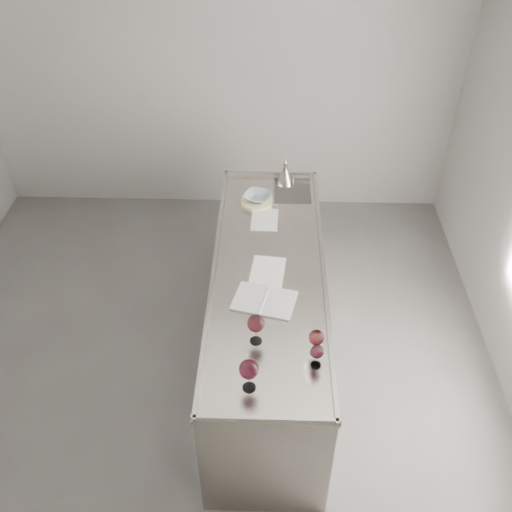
{
  "coord_description": "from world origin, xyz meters",
  "views": [
    {
      "loc": [
        0.5,
        -2.59,
        3.46
      ],
      "look_at": [
        0.41,
        0.34,
        1.02
      ],
      "focal_mm": 40.0,
      "sensor_mm": 36.0,
      "label": 1
    }
  ],
  "objects_px": {
    "ceramic_bowl": "(257,197)",
    "wine_glass_small": "(317,352)",
    "wine_glass_middle": "(256,324)",
    "notebook": "(264,300)",
    "wine_glass_left": "(249,370)",
    "counter": "(268,318)",
    "wine_glass_right": "(316,338)",
    "wine_funnel": "(285,176)"
  },
  "relations": [
    {
      "from": "wine_glass_middle",
      "to": "wine_funnel",
      "type": "distance_m",
      "value": 1.74
    },
    {
      "from": "ceramic_bowl",
      "to": "wine_glass_small",
      "type": "bearing_deg",
      "value": -76.99
    },
    {
      "from": "wine_glass_right",
      "to": "wine_funnel",
      "type": "xyz_separation_m",
      "value": [
        -0.16,
        1.81,
        -0.05
      ]
    },
    {
      "from": "wine_funnel",
      "to": "wine_glass_right",
      "type": "bearing_deg",
      "value": -85.06
    },
    {
      "from": "wine_funnel",
      "to": "ceramic_bowl",
      "type": "bearing_deg",
      "value": -127.51
    },
    {
      "from": "wine_glass_right",
      "to": "ceramic_bowl",
      "type": "xyz_separation_m",
      "value": [
        -0.37,
        1.52,
        -0.08
      ]
    },
    {
      "from": "wine_glass_small",
      "to": "wine_funnel",
      "type": "distance_m",
      "value": 1.9
    },
    {
      "from": "counter",
      "to": "ceramic_bowl",
      "type": "relative_size",
      "value": 11.87
    },
    {
      "from": "wine_glass_left",
      "to": "wine_glass_small",
      "type": "distance_m",
      "value": 0.41
    },
    {
      "from": "wine_glass_left",
      "to": "wine_glass_right",
      "type": "bearing_deg",
      "value": 34.75
    },
    {
      "from": "wine_glass_right",
      "to": "wine_glass_middle",
      "type": "bearing_deg",
      "value": 166.71
    },
    {
      "from": "counter",
      "to": "wine_glass_left",
      "type": "bearing_deg",
      "value": -95.43
    },
    {
      "from": "counter",
      "to": "notebook",
      "type": "height_order",
      "value": "counter"
    },
    {
      "from": "wine_glass_left",
      "to": "wine_glass_small",
      "type": "xyz_separation_m",
      "value": [
        0.37,
        0.17,
        -0.04
      ]
    },
    {
      "from": "wine_glass_middle",
      "to": "wine_glass_left",
      "type": "bearing_deg",
      "value": -94.59
    },
    {
      "from": "wine_glass_left",
      "to": "notebook",
      "type": "distance_m",
      "value": 0.69
    },
    {
      "from": "ceramic_bowl",
      "to": "wine_glass_left",
      "type": "bearing_deg",
      "value": -89.85
    },
    {
      "from": "counter",
      "to": "wine_funnel",
      "type": "xyz_separation_m",
      "value": [
        0.12,
        1.08,
        0.54
      ]
    },
    {
      "from": "wine_glass_middle",
      "to": "wine_glass_small",
      "type": "relative_size",
      "value": 1.31
    },
    {
      "from": "wine_glass_small",
      "to": "notebook",
      "type": "height_order",
      "value": "wine_glass_small"
    },
    {
      "from": "ceramic_bowl",
      "to": "wine_funnel",
      "type": "bearing_deg",
      "value": 52.49
    },
    {
      "from": "counter",
      "to": "wine_glass_small",
      "type": "distance_m",
      "value": 1.04
    },
    {
      "from": "counter",
      "to": "wine_glass_small",
      "type": "height_order",
      "value": "wine_glass_small"
    },
    {
      "from": "wine_glass_right",
      "to": "wine_glass_small",
      "type": "xyz_separation_m",
      "value": [
        -0.0,
        -0.09,
        -0.02
      ]
    },
    {
      "from": "wine_glass_left",
      "to": "wine_glass_middle",
      "type": "relative_size",
      "value": 1.04
    },
    {
      "from": "wine_glass_right",
      "to": "wine_glass_left",
      "type": "bearing_deg",
      "value": -145.25
    },
    {
      "from": "counter",
      "to": "wine_glass_middle",
      "type": "xyz_separation_m",
      "value": [
        -0.07,
        -0.65,
        0.61
      ]
    },
    {
      "from": "wine_glass_right",
      "to": "ceramic_bowl",
      "type": "distance_m",
      "value": 1.57
    },
    {
      "from": "wine_funnel",
      "to": "wine_glass_middle",
      "type": "bearing_deg",
      "value": -96.13
    },
    {
      "from": "wine_glass_left",
      "to": "wine_glass_middle",
      "type": "height_order",
      "value": "wine_glass_left"
    },
    {
      "from": "counter",
      "to": "ceramic_bowl",
      "type": "height_order",
      "value": "ceramic_bowl"
    },
    {
      "from": "wine_glass_middle",
      "to": "notebook",
      "type": "relative_size",
      "value": 0.47
    },
    {
      "from": "wine_glass_right",
      "to": "wine_glass_small",
      "type": "distance_m",
      "value": 0.09
    },
    {
      "from": "counter",
      "to": "wine_glass_middle",
      "type": "distance_m",
      "value": 0.89
    },
    {
      "from": "wine_glass_small",
      "to": "counter",
      "type": "bearing_deg",
      "value": 108.59
    },
    {
      "from": "counter",
      "to": "wine_funnel",
      "type": "bearing_deg",
      "value": 83.71
    },
    {
      "from": "counter",
      "to": "wine_funnel",
      "type": "height_order",
      "value": "wine_funnel"
    },
    {
      "from": "notebook",
      "to": "ceramic_bowl",
      "type": "xyz_separation_m",
      "value": [
        -0.07,
        1.11,
        0.04
      ]
    },
    {
      "from": "counter",
      "to": "wine_glass_middle",
      "type": "relative_size",
      "value": 11.97
    },
    {
      "from": "counter",
      "to": "wine_glass_left",
      "type": "height_order",
      "value": "wine_glass_left"
    },
    {
      "from": "counter",
      "to": "wine_glass_small",
      "type": "bearing_deg",
      "value": -71.41
    },
    {
      "from": "ceramic_bowl",
      "to": "wine_glass_middle",
      "type": "bearing_deg",
      "value": -88.75
    }
  ]
}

